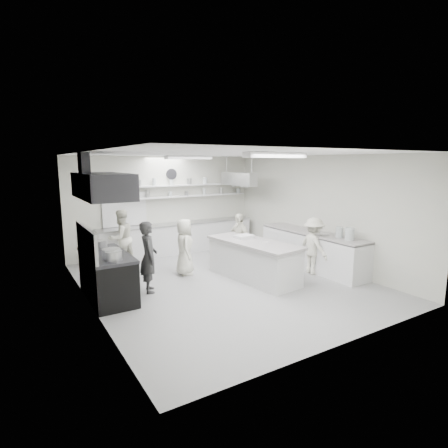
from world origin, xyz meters
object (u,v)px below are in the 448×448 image
prep_island (253,261)px  cook_back (121,238)px  right_counter (312,251)px  stove (107,277)px  back_counter (179,238)px  cook_stove (149,257)px

prep_island → cook_back: size_ratio=1.53×
right_counter → stove: bearing=173.5°
back_counter → cook_stove: 3.53m
prep_island → cook_stove: 2.54m
back_counter → right_counter: size_ratio=1.52×
stove → cook_back: cook_back is taller
prep_island → stove: bearing=163.5°
stove → back_counter: size_ratio=0.36×
back_counter → prep_island: size_ratio=2.08×
back_counter → prep_island: 3.37m
back_counter → right_counter: right_counter is taller
prep_island → back_counter: bearing=90.4°
prep_island → cook_stove: size_ratio=1.53×
cook_back → right_counter: bearing=126.5°
cook_stove → cook_back: size_ratio=1.00×
right_counter → cook_stove: 4.42m
stove → prep_island: (3.35, -0.54, -0.01)m
cook_stove → cook_back: cook_back is taller
back_counter → cook_back: 2.11m
stove → back_counter: (2.90, 2.80, 0.01)m
stove → prep_island: stove is taller
cook_back → cook_stove: bearing=68.1°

